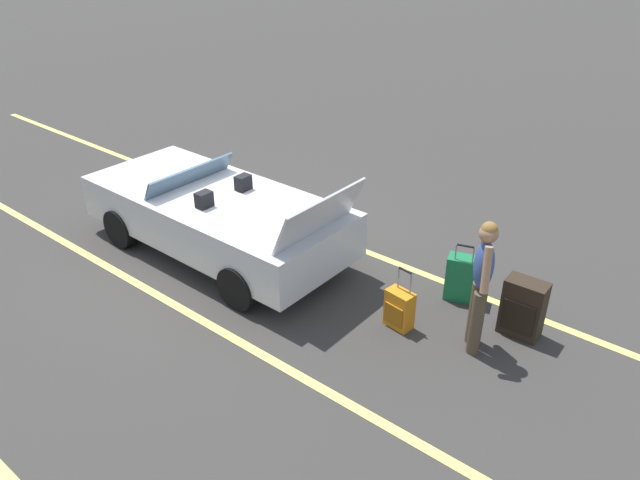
# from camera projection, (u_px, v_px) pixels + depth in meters

# --- Properties ---
(ground_plane) EXTENTS (80.00, 80.00, 0.00)m
(ground_plane) POSITION_uv_depth(u_px,v_px,m) (220.00, 251.00, 9.07)
(ground_plane) COLOR #383533
(lot_line_near) EXTENTS (18.00, 0.12, 0.01)m
(lot_line_near) POSITION_uv_depth(u_px,v_px,m) (281.00, 219.00, 9.99)
(lot_line_near) COLOR #EAE066
(lot_line_near) RESTS_ON ground_plane
(lot_line_mid) EXTENTS (18.00, 0.12, 0.01)m
(lot_line_mid) POSITION_uv_depth(u_px,v_px,m) (147.00, 289.00, 8.16)
(lot_line_mid) COLOR #EAE066
(lot_line_mid) RESTS_ON ground_plane
(convertible_car) EXTENTS (4.19, 1.86, 1.52)m
(convertible_car) POSITION_uv_depth(u_px,v_px,m) (208.00, 212.00, 8.89)
(convertible_car) COLOR silver
(convertible_car) RESTS_ON ground_plane
(suitcase_large_black) EXTENTS (0.49, 0.31, 0.74)m
(suitcase_large_black) POSITION_uv_depth(u_px,v_px,m) (523.00, 308.00, 7.15)
(suitcase_large_black) COLOR #2D2319
(suitcase_large_black) RESTS_ON ground_plane
(suitcase_medium_bright) EXTENTS (0.45, 0.35, 0.84)m
(suitcase_medium_bright) POSITION_uv_depth(u_px,v_px,m) (462.00, 278.00, 7.83)
(suitcase_medium_bright) COLOR #19723F
(suitcase_medium_bright) RESTS_ON ground_plane
(suitcase_small_carryon) EXTENTS (0.36, 0.26, 0.80)m
(suitcase_small_carryon) POSITION_uv_depth(u_px,v_px,m) (399.00, 309.00, 7.34)
(suitcase_small_carryon) COLOR orange
(suitcase_small_carryon) RESTS_ON ground_plane
(traveler_person) EXTENTS (0.38, 0.56, 1.65)m
(traveler_person) POSITION_uv_depth(u_px,v_px,m) (482.00, 280.00, 6.67)
(traveler_person) COLOR #4C3F2D
(traveler_person) RESTS_ON ground_plane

